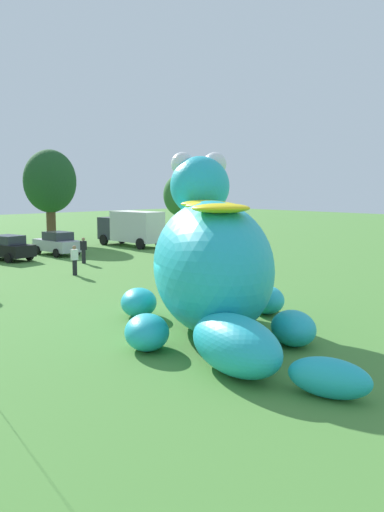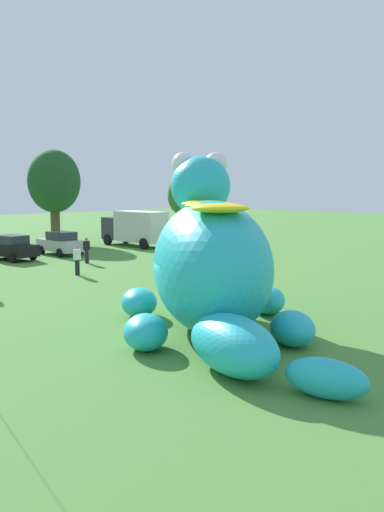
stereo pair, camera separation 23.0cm
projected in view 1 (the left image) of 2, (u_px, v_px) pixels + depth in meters
The scene contains 9 objects.
ground_plane at pixel (188, 336), 18.97m from camera, with size 160.00×160.00×0.00m, color #4C8438.
giant_inflatable_creature at pixel (212, 264), 19.51m from camera, with size 8.89×12.17×6.46m.
car_black at pixel (7, 248), 37.95m from camera, with size 2.56×4.36×1.72m.
car_silver at pixel (57, 243), 40.81m from camera, with size 2.08×4.17×1.72m.
box_truck at pixel (131, 227), 46.64m from camera, with size 2.68×6.51×2.95m.
tree_centre_left at pixel (50, 182), 49.32m from camera, with size 4.65×4.65×8.26m.
tree_centre at pixel (181, 196), 55.64m from camera, with size 3.51×3.51×6.23m.
spectator_near_inflatable at pixel (75, 260), 31.61m from camera, with size 0.38×0.26×1.71m.
spectator_far_side at pixel (84, 250), 36.46m from camera, with size 0.38×0.26×1.71m.
Camera 1 is at (-12.52, -13.58, 5.10)m, focal length 39.00 mm.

